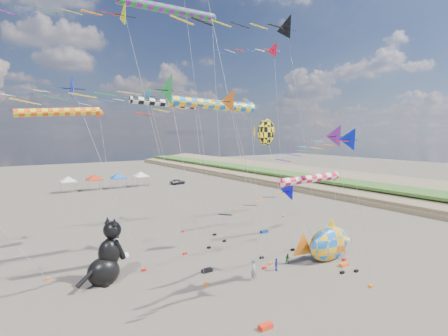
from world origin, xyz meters
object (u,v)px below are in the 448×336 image
at_px(fish_inflatable, 329,244).
at_px(child_green, 288,259).
at_px(person_adult, 254,269).
at_px(child_blue, 276,264).
at_px(parked_car, 177,182).
at_px(cat_inflatable, 107,251).

height_order(fish_inflatable, child_green, fish_inflatable).
height_order(fish_inflatable, person_adult, fish_inflatable).
height_order(child_blue, parked_car, parked_car).
xyz_separation_m(cat_inflatable, child_blue, (12.91, -5.65, -2.03)).
xyz_separation_m(cat_inflatable, child_green, (14.77, -5.15, -2.09)).
relative_size(child_green, child_blue, 0.90).
bearing_deg(child_green, person_adult, -134.28).
bearing_deg(child_blue, fish_inflatable, -37.99).
relative_size(fish_inflatable, child_blue, 5.90).
distance_m(fish_inflatable, person_adult, 8.74).
xyz_separation_m(person_adult, child_green, (4.69, 0.92, -0.37)).
relative_size(cat_inflatable, child_green, 5.11).
distance_m(cat_inflatable, parked_car, 53.18).
distance_m(fish_inflatable, child_green, 4.33).
distance_m(child_green, child_blue, 1.92).
relative_size(child_green, parked_car, 0.27).
bearing_deg(child_blue, parked_car, 42.57).
bearing_deg(person_adult, child_blue, -35.67).
xyz_separation_m(cat_inflatable, parked_car, (28.14, 45.08, -1.96)).
bearing_deg(fish_inflatable, person_adult, 177.87).
height_order(person_adult, child_blue, person_adult).
relative_size(person_adult, child_blue, 1.56).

